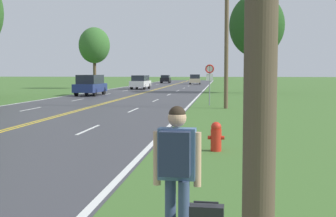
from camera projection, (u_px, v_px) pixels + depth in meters
hitchhiker_person at (177, 162)px, 5.73m from camera, size 0.60×0.44×1.76m
fire_hydrant at (216, 136)px, 12.83m from camera, size 0.46×0.30×0.81m
traffic_sign at (210, 74)px, 30.12m from camera, size 0.60×0.10×2.66m
utility_pole_midground at (227, 22)px, 27.41m from camera, size 1.80×0.24×9.88m
tree_behind_sign at (94, 45)px, 60.20m from camera, size 4.01×4.01×7.89m
tree_far_back at (257, 26)px, 47.27m from camera, size 5.56×5.56×10.06m
car_dark_blue_suv_mid_near at (90, 85)px, 42.75m from camera, size 2.02×4.77×1.90m
car_white_suv_mid_far at (141, 82)px, 58.32m from camera, size 2.02×4.68×1.73m
car_champagne_hatchback_receding at (195, 79)px, 81.57m from camera, size 2.06×3.74×1.71m
car_black_hatchback_distant at (166, 79)px, 89.87m from camera, size 1.80×3.61×1.54m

